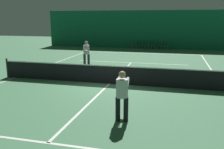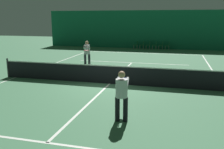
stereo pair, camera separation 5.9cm
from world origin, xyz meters
The scene contains 16 objects.
ground_plane centered at (0.00, 0.00, 0.00)m, with size 60.00×60.00×0.00m, color #3D704C.
backdrop_curtain centered at (0.00, 15.89, 2.06)m, with size 23.00×0.12×4.13m.
court_line_baseline_far centered at (0.00, 11.90, 0.00)m, with size 11.00×0.10×0.00m.
court_line_service_far centered at (0.00, 6.40, 0.00)m, with size 8.25×0.10×0.00m.
court_line_service_near centered at (0.00, -6.40, 0.00)m, with size 8.25×0.10×0.00m.
court_line_sideline_left centered at (-5.50, 0.00, 0.00)m, with size 0.10×23.80×0.00m.
court_line_centre centered at (0.00, 0.00, 0.00)m, with size 0.10×12.80×0.00m.
tennis_net centered at (0.00, 0.00, 0.51)m, with size 12.00×0.10×1.07m.
player_near centered at (1.60, -4.43, 0.97)m, with size 0.52×1.38×1.66m.
player_far centered at (-2.71, 4.09, 1.03)m, with size 0.80×1.43×1.76m.
courtside_chair_0 centered at (-1.13, 15.34, 0.49)m, with size 0.44×0.44×0.84m.
courtside_chair_1 centered at (-0.45, 15.34, 0.49)m, with size 0.44×0.44×0.84m.
courtside_chair_2 centered at (0.23, 15.34, 0.49)m, with size 0.44×0.44×0.84m.
courtside_chair_3 centered at (0.92, 15.34, 0.49)m, with size 0.44×0.44×0.84m.
courtside_chair_4 centered at (1.60, 15.34, 0.49)m, with size 0.44×0.44×0.84m.
courtside_chair_5 centered at (2.28, 15.34, 0.49)m, with size 0.44×0.44×0.84m.
Camera 1 is at (3.16, -11.88, 3.25)m, focal length 40.00 mm.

